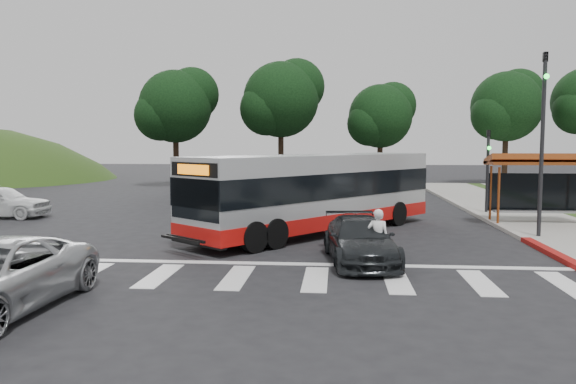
# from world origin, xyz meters

# --- Properties ---
(ground) EXTENTS (140.00, 140.00, 0.00)m
(ground) POSITION_xyz_m (0.00, 0.00, 0.00)
(ground) COLOR black
(ground) RESTS_ON ground
(sidewalk_east) EXTENTS (4.00, 40.00, 0.12)m
(sidewalk_east) POSITION_xyz_m (11.00, 8.00, 0.06)
(sidewalk_east) COLOR gray
(sidewalk_east) RESTS_ON ground
(curb_east) EXTENTS (0.30, 40.00, 0.15)m
(curb_east) POSITION_xyz_m (9.00, 8.00, 0.07)
(curb_east) COLOR #9E9991
(curb_east) RESTS_ON ground
(curb_east_red) EXTENTS (0.32, 6.00, 0.15)m
(curb_east_red) POSITION_xyz_m (9.00, -2.00, 0.08)
(curb_east_red) COLOR maroon
(curb_east_red) RESTS_ON ground
(crosswalk_ladder) EXTENTS (18.00, 2.60, 0.01)m
(crosswalk_ladder) POSITION_xyz_m (0.00, -5.00, 0.01)
(crosswalk_ladder) COLOR silver
(crosswalk_ladder) RESTS_ON ground
(bus_shelter) EXTENTS (4.20, 1.60, 2.86)m
(bus_shelter) POSITION_xyz_m (10.80, 5.10, 2.35)
(bus_shelter) COLOR brown
(bus_shelter) RESTS_ON sidewalk_east
(traffic_signal_ne_tall) EXTENTS (0.18, 0.37, 6.50)m
(traffic_signal_ne_tall) POSITION_xyz_m (9.60, 1.49, 3.88)
(traffic_signal_ne_tall) COLOR black
(traffic_signal_ne_tall) RESTS_ON ground
(traffic_signal_ne_short) EXTENTS (0.18, 0.37, 4.00)m
(traffic_signal_ne_short) POSITION_xyz_m (9.60, 8.49, 2.48)
(traffic_signal_ne_short) COLOR black
(traffic_signal_ne_short) RESTS_ON ground
(tree_ne_a) EXTENTS (6.16, 5.74, 9.30)m
(tree_ne_a) POSITION_xyz_m (16.08, 28.06, 6.39)
(tree_ne_a) COLOR black
(tree_ne_a) RESTS_ON parking_lot
(tree_north_a) EXTENTS (6.60, 6.15, 10.17)m
(tree_north_a) POSITION_xyz_m (-1.92, 26.07, 6.92)
(tree_north_a) COLOR black
(tree_north_a) RESTS_ON ground
(tree_north_b) EXTENTS (5.72, 5.33, 8.43)m
(tree_north_b) POSITION_xyz_m (6.07, 28.06, 5.66)
(tree_north_b) COLOR black
(tree_north_b) RESTS_ON ground
(tree_north_c) EXTENTS (6.16, 5.74, 9.30)m
(tree_north_c) POSITION_xyz_m (-9.92, 24.06, 6.29)
(tree_north_c) COLOR black
(tree_north_c) RESTS_ON ground
(transit_bus) EXTENTS (9.10, 10.43, 2.95)m
(transit_bus) POSITION_xyz_m (1.79, 2.30, 1.47)
(transit_bus) COLOR #A7A9AB
(transit_bus) RESTS_ON ground
(pedestrian) EXTENTS (0.64, 0.48, 1.60)m
(pedestrian) POSITION_xyz_m (3.64, -3.42, 0.80)
(pedestrian) COLOR white
(pedestrian) RESTS_ON ground
(dark_sedan) EXTENTS (2.33, 4.57, 1.27)m
(dark_sedan) POSITION_xyz_m (3.18, -2.89, 0.63)
(dark_sedan) COLOR #222527
(dark_sedan) RESTS_ON ground
(west_car_white) EXTENTS (4.41, 1.85, 1.49)m
(west_car_white) POSITION_xyz_m (-12.73, 5.28, 0.75)
(west_car_white) COLOR silver
(west_car_white) RESTS_ON ground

